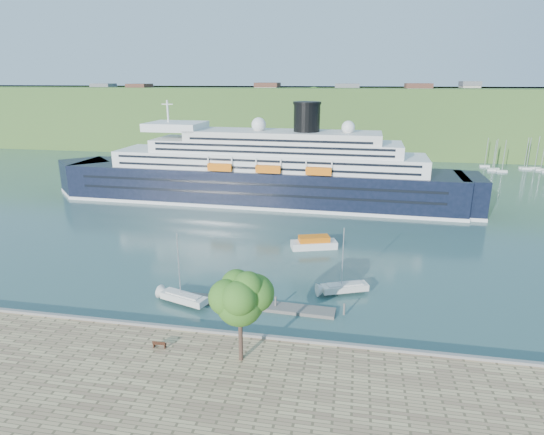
{
  "coord_description": "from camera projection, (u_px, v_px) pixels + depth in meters",
  "views": [
    {
      "loc": [
        14.46,
        -41.86,
        27.53
      ],
      "look_at": [
        1.16,
        30.0,
        5.03
      ],
      "focal_mm": 30.0,
      "sensor_mm": 36.0,
      "label": 1
    }
  ],
  "objects": [
    {
      "name": "tender_launch",
      "position": [
        314.0,
        242.0,
        76.44
      ],
      "size": [
        8.15,
        4.87,
        2.13
      ],
      "primitive_type": null,
      "rotation": [
        0.0,
        0.0,
        0.31
      ],
      "color": "orange",
      "rests_on": "ground"
    },
    {
      "name": "quay_coping",
      "position": [
        211.0,
        331.0,
        49.43
      ],
      "size": [
        220.0,
        0.5,
        0.3
      ],
      "primitive_type": "cube",
      "color": "slate",
      "rests_on": "promenade"
    },
    {
      "name": "floating_pontoon",
      "position": [
        259.0,
        305.0,
        56.98
      ],
      "size": [
        19.09,
        3.16,
        0.42
      ],
      "primitive_type": null,
      "rotation": [
        0.0,
        0.0,
        -0.04
      ],
      "color": "slate",
      "rests_on": "ground"
    },
    {
      "name": "far_hillside",
      "position": [
        321.0,
        118.0,
        182.69
      ],
      "size": [
        400.0,
        50.0,
        24.0
      ],
      "primitive_type": "cube",
      "color": "#395B24",
      "rests_on": "ground"
    },
    {
      "name": "cruise_ship",
      "position": [
        259.0,
        153.0,
        102.2
      ],
      "size": [
        101.79,
        16.95,
        22.79
      ],
      "primitive_type": null,
      "rotation": [
        0.0,
        0.0,
        -0.02
      ],
      "color": "black",
      "rests_on": "ground"
    },
    {
      "name": "sailboat_white_far",
      "position": [
        346.0,
        263.0,
        59.24
      ],
      "size": [
        7.07,
        4.34,
        8.86
      ],
      "primitive_type": null,
      "rotation": [
        0.0,
        0.0,
        0.39
      ],
      "color": "silver",
      "rests_on": "ground"
    },
    {
      "name": "sailboat_white_near",
      "position": [
        182.0,
        272.0,
        56.34
      ],
      "size": [
        7.21,
        3.98,
        8.98
      ],
      "primitive_type": null,
      "rotation": [
        0.0,
        0.0,
        -0.31
      ],
      "color": "silver",
      "rests_on": "ground"
    },
    {
      "name": "ground",
      "position": [
        212.0,
        339.0,
        49.95
      ],
      "size": [
        400.0,
        400.0,
        0.0
      ],
      "primitive_type": "plane",
      "color": "#305754",
      "rests_on": "ground"
    },
    {
      "name": "park_bench",
      "position": [
        160.0,
        344.0,
        46.56
      ],
      "size": [
        1.44,
        0.63,
        0.92
      ],
      "primitive_type": null,
      "rotation": [
        0.0,
        0.0,
        0.03
      ],
      "color": "#472314",
      "rests_on": "promenade"
    },
    {
      "name": "promenade_tree",
      "position": [
        240.0,
        313.0,
        43.22
      ],
      "size": [
        6.17,
        6.17,
        10.23
      ],
      "primitive_type": null,
      "color": "#2F5C18",
      "rests_on": "promenade"
    }
  ]
}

